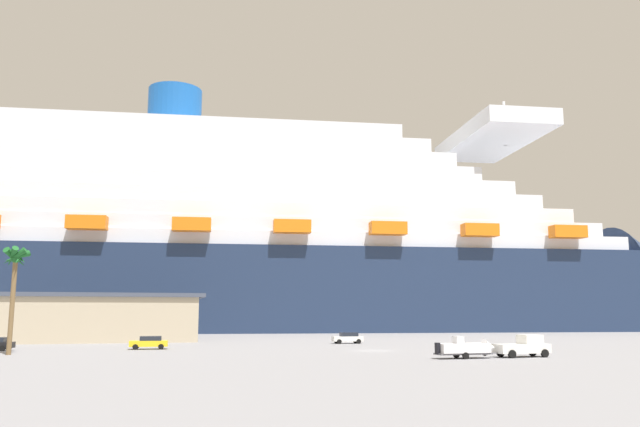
# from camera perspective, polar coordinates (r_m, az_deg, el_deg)

# --- Properties ---
(ground_plane) EXTENTS (600.00, 600.00, 0.00)m
(ground_plane) POSITION_cam_1_polar(r_m,az_deg,el_deg) (104.81, 0.21, -11.33)
(ground_plane) COLOR gray
(cruise_ship) EXTENTS (221.55, 47.98, 65.78)m
(cruise_ship) POSITION_cam_1_polar(r_m,az_deg,el_deg) (154.06, -4.54, -3.35)
(cruise_ship) COLOR #1E2D4C
(cruise_ship) RESTS_ON ground_plane
(terminal_building) EXTENTS (53.05, 22.55, 7.29)m
(terminal_building) POSITION_cam_1_polar(r_m,az_deg,el_deg) (108.70, -24.67, -8.51)
(terminal_building) COLOR #B7A88C
(terminal_building) RESTS_ON ground_plane
(pickup_truck) EXTENTS (5.77, 2.71, 2.20)m
(pickup_truck) POSITION_cam_1_polar(r_m,az_deg,el_deg) (67.92, 17.88, -11.34)
(pickup_truck) COLOR white
(pickup_truck) RESTS_ON ground_plane
(small_boat_on_trailer) EXTENTS (7.16, 2.31, 2.15)m
(small_boat_on_trailer) POSITION_cam_1_polar(r_m,az_deg,el_deg) (64.61, 13.26, -11.74)
(small_boat_on_trailer) COLOR #595960
(small_boat_on_trailer) RESTS_ON ground_plane
(palm_tree) EXTENTS (2.96, 2.92, 11.47)m
(palm_tree) POSITION_cam_1_polar(r_m,az_deg,el_deg) (75.66, -25.80, -4.35)
(palm_tree) COLOR brown
(palm_tree) RESTS_ON ground_plane
(parked_car_white_van) EXTENTS (4.38, 2.08, 1.58)m
(parked_car_white_van) POSITION_cam_1_polar(r_m,az_deg,el_deg) (92.67, 2.52, -11.12)
(parked_car_white_van) COLOR white
(parked_car_white_van) RESTS_ON ground_plane
(parked_car_yellow_taxi) EXTENTS (4.53, 2.14, 1.58)m
(parked_car_yellow_taxi) POSITION_cam_1_polar(r_m,az_deg,el_deg) (81.16, -15.14, -11.14)
(parked_car_yellow_taxi) COLOR yellow
(parked_car_yellow_taxi) RESTS_ON ground_plane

